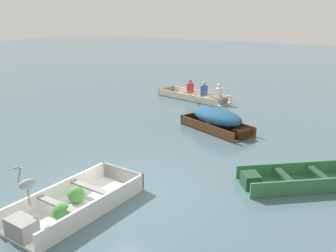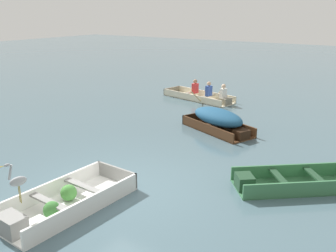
# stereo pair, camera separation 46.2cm
# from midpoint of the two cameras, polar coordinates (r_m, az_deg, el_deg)

# --- Properties ---
(ground_plane) EXTENTS (80.00, 80.00, 0.00)m
(ground_plane) POSITION_cam_midpoint_polar(r_m,az_deg,el_deg) (8.62, -7.83, -9.52)
(ground_plane) COLOR #47606B
(dinghy_white_foreground) EXTENTS (1.36, 2.92, 0.39)m
(dinghy_white_foreground) POSITION_cam_midpoint_polar(r_m,az_deg,el_deg) (7.90, -16.29, -11.55)
(dinghy_white_foreground) COLOR white
(dinghy_white_foreground) RESTS_ON ground
(skiff_green_near_moored) EXTENTS (2.78, 2.56, 0.36)m
(skiff_green_near_moored) POSITION_cam_midpoint_polar(r_m,az_deg,el_deg) (9.08, 17.49, -7.89)
(skiff_green_near_moored) COLOR #387047
(skiff_green_near_moored) RESTS_ON ground
(skiff_dark_varnish_mid_moored) EXTENTS (2.75, 1.90, 0.75)m
(skiff_dark_varnish_mid_moored) POSITION_cam_midpoint_polar(r_m,az_deg,el_deg) (12.48, 6.46, 1.12)
(skiff_dark_varnish_mid_moored) COLOR #4C2D19
(skiff_dark_varnish_mid_moored) RESTS_ON ground
(rowboat_cream_with_crew) EXTENTS (3.55, 2.27, 0.88)m
(rowboat_cream_with_crew) POSITION_cam_midpoint_polar(r_m,az_deg,el_deg) (16.80, 3.74, 4.63)
(rowboat_cream_with_crew) COLOR beige
(rowboat_cream_with_crew) RESTS_ON ground
(heron_on_dinghy) EXTENTS (0.21, 0.46, 0.84)m
(heron_on_dinghy) POSITION_cam_midpoint_polar(r_m,az_deg,el_deg) (7.42, -22.49, -8.03)
(heron_on_dinghy) COLOR olive
(heron_on_dinghy) RESTS_ON dinghy_white_foreground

